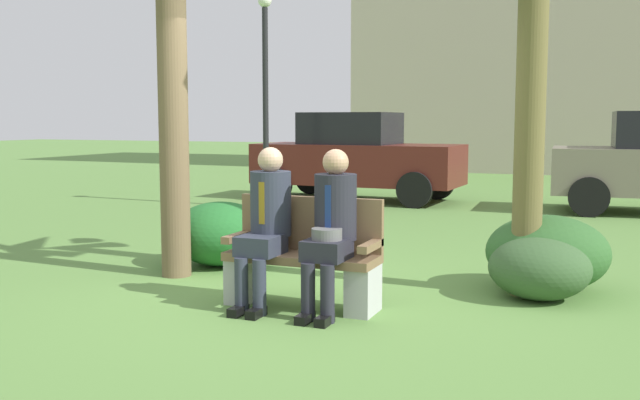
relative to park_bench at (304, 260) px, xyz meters
The scene contains 9 objects.
ground_plane 0.54m from the park_bench, 137.58° to the left, with size 80.00×80.00×0.00m, color #5A863E.
park_bench is the anchor object (origin of this frame).
seated_man_left 0.46m from the park_bench, 158.24° to the right, with size 0.34×0.72×1.32m.
seated_man_right 0.46m from the park_bench, 22.88° to the right, with size 0.34×0.72×1.31m.
shrub_near_bench 1.94m from the park_bench, 140.43° to the left, with size 1.09×1.00×0.68m, color #226429.
shrub_mid_lawn 2.03m from the park_bench, 28.17° to the left, with size 0.87×0.80×0.54m, color #36572F.
shrub_far_lawn 2.26m from the park_bench, 36.44° to the left, with size 1.10×1.01×0.69m, color #2F5D2A.
parked_car_near 8.09m from the park_bench, 106.14° to the left, with size 3.95×1.82×1.68m.
street_lamp 7.14m from the park_bench, 118.81° to the left, with size 0.24×0.24×3.70m.
Camera 1 is at (2.62, -5.71, 1.54)m, focal length 40.98 mm.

